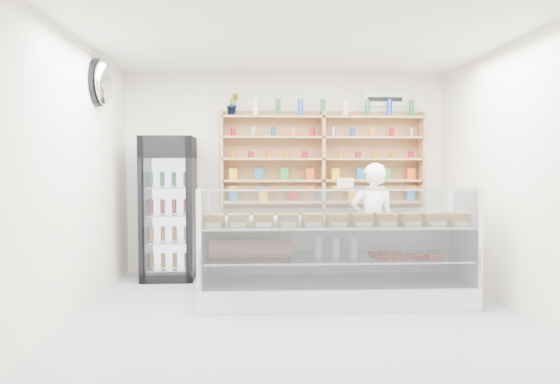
{
  "coord_description": "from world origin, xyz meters",
  "views": [
    {
      "loc": [
        -0.43,
        -4.6,
        1.5
      ],
      "look_at": [
        -0.17,
        0.9,
        1.22
      ],
      "focal_mm": 32.0,
      "sensor_mm": 36.0,
      "label": 1
    }
  ],
  "objects": [
    {
      "name": "room",
      "position": [
        0.0,
        0.0,
        1.4
      ],
      "size": [
        5.0,
        5.0,
        5.0
      ],
      "color": "#9E9DA2",
      "rests_on": "ground"
    },
    {
      "name": "display_counter",
      "position": [
        0.44,
        0.8,
        0.35
      ],
      "size": [
        2.93,
        0.88,
        1.28
      ],
      "color": "white",
      "rests_on": "floor"
    },
    {
      "name": "shop_worker",
      "position": [
        1.05,
        1.65,
        0.77
      ],
      "size": [
        0.57,
        0.38,
        1.54
      ],
      "primitive_type": "imported",
      "rotation": [
        0.0,
        0.0,
        3.17
      ],
      "color": "white",
      "rests_on": "floor"
    },
    {
      "name": "drinks_cooler",
      "position": [
        -1.59,
        2.06,
        0.95
      ],
      "size": [
        0.69,
        0.67,
        1.89
      ],
      "rotation": [
        0.0,
        0.0,
        0.01
      ],
      "color": "black",
      "rests_on": "floor"
    },
    {
      "name": "wall_shelving",
      "position": [
        0.5,
        2.34,
        1.59
      ],
      "size": [
        2.84,
        0.28,
        1.33
      ],
      "color": "tan",
      "rests_on": "back_wall"
    },
    {
      "name": "potted_plant",
      "position": [
        -0.75,
        2.34,
        2.35
      ],
      "size": [
        0.21,
        0.19,
        0.31
      ],
      "primitive_type": "imported",
      "rotation": [
        0.0,
        0.0,
        0.37
      ],
      "color": "#1E6626",
      "rests_on": "wall_shelving"
    },
    {
      "name": "security_mirror",
      "position": [
        -2.17,
        1.2,
        2.45
      ],
      "size": [
        0.15,
        0.5,
        0.5
      ],
      "primitive_type": "ellipsoid",
      "color": "silver",
      "rests_on": "left_wall"
    },
    {
      "name": "wall_sign",
      "position": [
        1.4,
        2.47,
        2.45
      ],
      "size": [
        0.62,
        0.03,
        0.2
      ],
      "primitive_type": "cube",
      "color": "white",
      "rests_on": "back_wall"
    }
  ]
}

